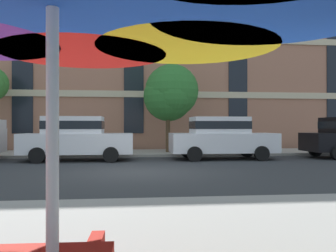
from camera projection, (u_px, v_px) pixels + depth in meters
ground_plane at (137, 172)px, 10.65m from camera, size 120.00×120.00×0.00m
sidewalk_far at (134, 153)px, 17.41m from camera, size 56.00×3.60×0.12m
apartment_building at (133, 58)px, 25.56m from camera, size 42.07×12.08×12.80m
sedan_white at (76, 137)px, 14.07m from camera, size 4.40×1.98×1.78m
sedan_white_midblock at (221, 137)px, 14.72m from camera, size 4.40×1.98×1.78m
street_tree_middle at (170, 93)px, 17.46m from camera, size 2.76×2.70×4.52m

